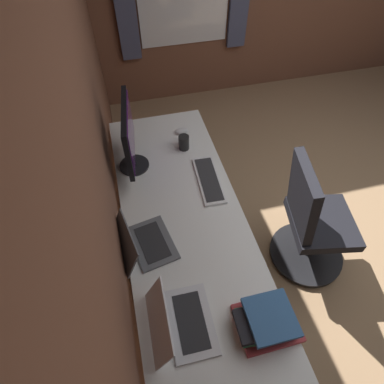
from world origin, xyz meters
The scene contains 12 objects.
floor_plane centered at (0.00, 0.00, 0.00)m, with size 5.61×5.61×0.00m, color #9E7A56.
wall_back centered at (0.00, 1.99, 1.30)m, with size 5.28×0.10×2.60m, color brown.
desk centered at (-0.01, 1.57, 0.66)m, with size 2.02×0.71×0.73m.
drawer_pedestal centered at (-0.09, 1.59, 0.35)m, with size 0.40×0.51×0.69m.
monitor_primary centered at (0.49, 1.79, 0.99)m, with size 0.50×0.20×0.46m.
laptop_leftmost centered at (-0.61, 1.73, 0.78)m, with size 0.35×0.30×0.19m.
laptop_left centered at (-0.15, 1.83, 0.78)m, with size 0.36×0.35×0.20m.
keyboard_main centered at (0.24, 1.34, 0.74)m, with size 0.43×0.16×0.02m.
mouse_main centered at (0.76, 1.40, 0.75)m, with size 0.06×0.10×0.03m, color silver.
book_stack_near centered at (-0.71, 1.34, 0.78)m, with size 0.24×0.30×0.11m.
coffee_mug centered at (0.59, 1.43, 0.78)m, with size 0.12×0.08×0.11m.
office_chair centered at (-0.08, 0.69, 0.46)m, with size 0.56×0.59×0.97m.
Camera 1 is at (-1.10, 1.79, 2.29)m, focal length 30.14 mm.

